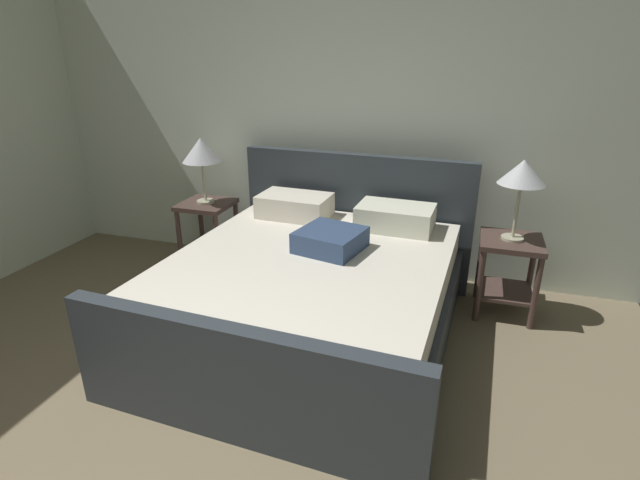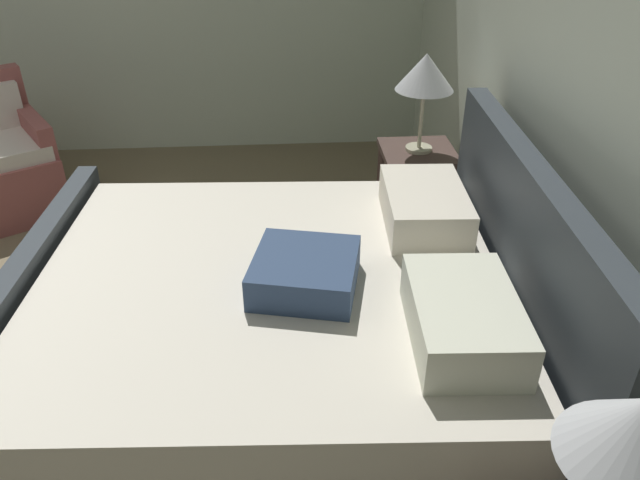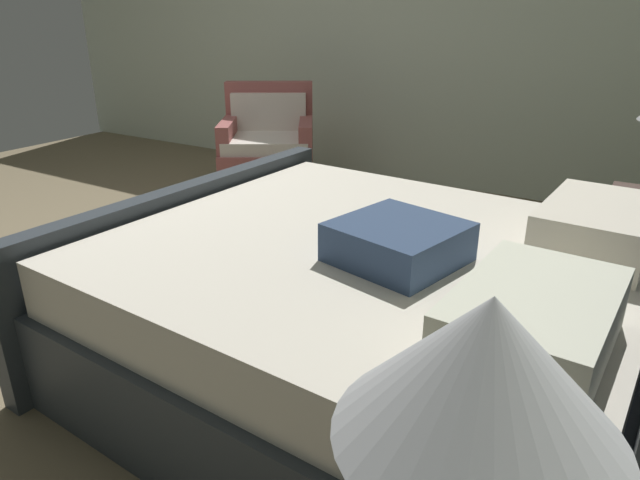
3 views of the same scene
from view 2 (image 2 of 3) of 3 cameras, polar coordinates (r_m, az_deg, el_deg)
wall_back at (r=2.74m, az=23.74°, el=15.89°), size 5.35×0.12×2.88m
bed at (r=2.70m, az=-3.31°, el=-8.13°), size 2.05×2.26×1.09m
nightstand_left at (r=3.85m, az=8.92°, el=5.59°), size 0.44×0.44×0.60m
table_lamp_left at (r=3.62m, az=9.79°, el=15.00°), size 0.33×0.33×0.58m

